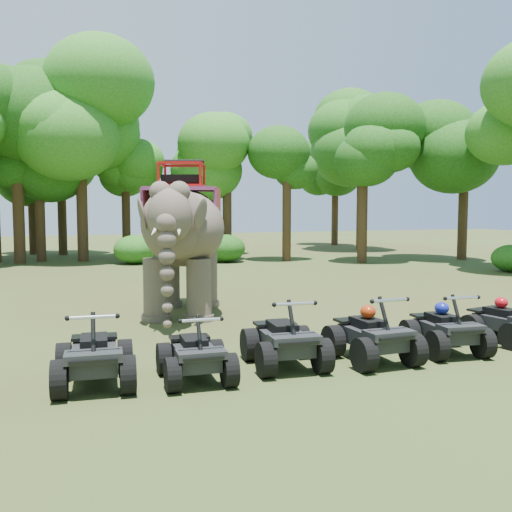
{
  "coord_description": "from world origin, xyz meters",
  "views": [
    {
      "loc": [
        -4.74,
        -11.61,
        3.06
      ],
      "look_at": [
        0.0,
        1.2,
        1.9
      ],
      "focal_mm": 40.0,
      "sensor_mm": 36.0,
      "label": 1
    }
  ],
  "objects": [
    {
      "name": "tree_1",
      "position": [
        5.21,
        23.99,
        4.23
      ],
      "size": [
        5.92,
        5.92,
        8.46
      ],
      "primitive_type": null,
      "color": "#195114",
      "rests_on": "ground"
    },
    {
      "name": "tree_2",
      "position": [
        8.23,
        18.39,
        3.35
      ],
      "size": [
        4.69,
        4.69,
        6.7
      ],
      "primitive_type": null,
      "color": "#195114",
      "rests_on": "ground"
    },
    {
      "name": "atv_4",
      "position": [
        3.12,
        -1.89,
        0.65
      ],
      "size": [
        1.49,
        1.9,
        1.3
      ],
      "primitive_type": null,
      "rotation": [
        0.0,
        0.0,
        -0.12
      ],
      "color": "black",
      "rests_on": "ground"
    },
    {
      "name": "tree_3",
      "position": [
        11.83,
        16.1,
        4.05
      ],
      "size": [
        5.67,
        5.67,
        8.11
      ],
      "primitive_type": null,
      "color": "#195114",
      "rests_on": "ground"
    },
    {
      "name": "atv_5",
      "position": [
        5.04,
        -1.6,
        0.63
      ],
      "size": [
        1.5,
        1.87,
        1.25
      ],
      "primitive_type": null,
      "rotation": [
        0.0,
        0.0,
        0.16
      ],
      "color": "black",
      "rests_on": "ground"
    },
    {
      "name": "tree_32",
      "position": [
        -6.1,
        22.27,
        5.28
      ],
      "size": [
        7.39,
        7.39,
        10.56
      ],
      "primitive_type": null,
      "color": "#195114",
      "rests_on": "ground"
    },
    {
      "name": "tree_0",
      "position": [
        0.0,
        24.53,
        3.71
      ],
      "size": [
        5.19,
        5.19,
        7.42
      ],
      "primitive_type": null,
      "color": "#195114",
      "rests_on": "ground"
    },
    {
      "name": "tree_29",
      "position": [
        5.41,
        20.79,
        3.96
      ],
      "size": [
        5.54,
        5.54,
        7.92
      ],
      "primitive_type": null,
      "color": "#195114",
      "rests_on": "ground"
    },
    {
      "name": "atv_1",
      "position": [
        -2.31,
        -1.95,
        0.61
      ],
      "size": [
        1.31,
        1.73,
        1.23
      ],
      "primitive_type": null,
      "rotation": [
        0.0,
        0.0,
        -0.06
      ],
      "color": "black",
      "rests_on": "ground"
    },
    {
      "name": "tree_36",
      "position": [
        16.85,
        24.76,
        5.03
      ],
      "size": [
        7.04,
        7.04,
        10.05
      ],
      "primitive_type": null,
      "color": "#195114",
      "rests_on": "ground"
    },
    {
      "name": "atv_3",
      "position": [
        1.3,
        -1.95,
        0.68
      ],
      "size": [
        1.36,
        1.86,
        1.37
      ],
      "primitive_type": null,
      "rotation": [
        0.0,
        0.0,
        0.01
      ],
      "color": "black",
      "rests_on": "ground"
    },
    {
      "name": "ground",
      "position": [
        0.0,
        0.0,
        0.0
      ],
      "size": [
        110.0,
        110.0,
        0.0
      ],
      "primitive_type": "plane",
      "color": "#47381E",
      "rests_on": "ground"
    },
    {
      "name": "atv_2",
      "position": [
        -0.48,
        -1.69,
        0.68
      ],
      "size": [
        1.51,
        1.96,
        1.37
      ],
      "primitive_type": null,
      "rotation": [
        0.0,
        0.0,
        -0.09
      ],
      "color": "black",
      "rests_on": "ground"
    },
    {
      "name": "tree_35",
      "position": [
        17.51,
        29.93,
        3.95
      ],
      "size": [
        5.52,
        5.52,
        7.89
      ],
      "primitive_type": null,
      "color": "#195114",
      "rests_on": "ground"
    },
    {
      "name": "atv_0",
      "position": [
        -4.02,
        -1.65,
        0.68
      ],
      "size": [
        1.49,
        1.94,
        1.35
      ],
      "primitive_type": null,
      "rotation": [
        0.0,
        0.0,
        -0.09
      ],
      "color": "black",
      "rests_on": "ground"
    },
    {
      "name": "tree_30",
      "position": [
        -5.52,
        28.64,
        3.53
      ],
      "size": [
        4.94,
        4.94,
        7.05
      ],
      "primitive_type": null,
      "color": "#195114",
      "rests_on": "ground"
    },
    {
      "name": "tree_34",
      "position": [
        -3.7,
        27.45,
        4.2
      ],
      "size": [
        5.88,
        5.88,
        8.39
      ],
      "primitive_type": null,
      "color": "#195114",
      "rests_on": "ground"
    },
    {
      "name": "elephant",
      "position": [
        -1.05,
        4.5,
        2.23
      ],
      "size": [
        4.04,
        5.78,
        4.45
      ],
      "primitive_type": null,
      "rotation": [
        0.0,
        0.0,
        -0.36
      ],
      "color": "#4C3F37",
      "rests_on": "ground"
    },
    {
      "name": "tree_26",
      "position": [
        -4.99,
        23.04,
        3.62
      ],
      "size": [
        5.07,
        5.07,
        7.24
      ],
      "primitive_type": null,
      "color": "#195114",
      "rests_on": "ground"
    },
    {
      "name": "tree_4",
      "position": [
        18.32,
        15.64,
        4.19
      ],
      "size": [
        5.87,
        5.87,
        8.38
      ],
      "primitive_type": null,
      "color": "#195114",
      "rests_on": "ground"
    },
    {
      "name": "tree_27",
      "position": [
        -2.74,
        22.41,
        5.26
      ],
      "size": [
        7.36,
        7.36,
        10.51
      ],
      "primitive_type": null,
      "color": "#195114",
      "rests_on": "ground"
    }
  ]
}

